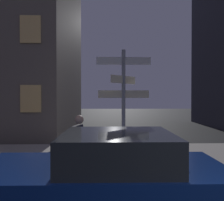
# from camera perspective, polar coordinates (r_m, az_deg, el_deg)

# --- Properties ---
(sidewalk_kerb) EXTENTS (40.00, 3.01, 0.14)m
(sidewalk_kerb) POSITION_cam_1_polar(r_m,az_deg,el_deg) (8.32, 9.96, -13.06)
(sidewalk_kerb) COLOR gray
(sidewalk_kerb) RESTS_ON ground_plane
(signpost) EXTENTS (1.72, 0.84, 3.43)m
(signpost) POSITION_cam_1_polar(r_m,az_deg,el_deg) (7.28, 2.89, 1.75)
(signpost) COLOR gray
(signpost) RESTS_ON sidewalk_kerb
(car_near_left) EXTENTS (4.08, 1.94, 1.49)m
(car_near_left) POSITION_cam_1_polar(r_m,az_deg,el_deg) (3.89, -1.74, -18.51)
(car_near_left) COLOR navy
(car_near_left) RESTS_ON ground_plane
(cyclist) EXTENTS (1.82, 0.36, 1.61)m
(cyclist) POSITION_cam_1_polar(r_m,az_deg,el_deg) (5.96, -8.60, -11.94)
(cyclist) COLOR black
(cyclist) RESTS_ON ground_plane
(building_left_block) EXTENTS (8.96, 9.91, 12.09)m
(building_left_block) POSITION_cam_1_polar(r_m,az_deg,el_deg) (16.94, -25.40, 14.33)
(building_left_block) COLOR #6B6056
(building_left_block) RESTS_ON ground_plane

